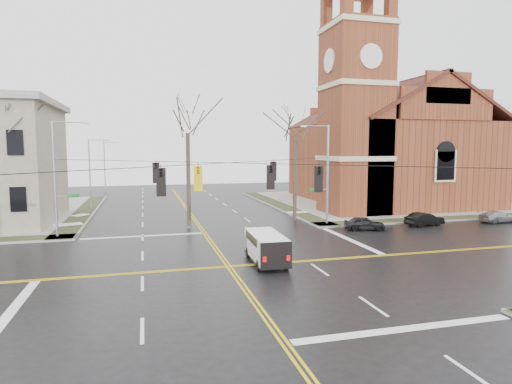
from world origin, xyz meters
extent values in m
plane|color=black|center=(0.00, 0.00, 0.00)|extent=(120.00, 120.00, 0.00)
cube|color=gray|center=(25.00, 25.00, 0.07)|extent=(30.00, 30.00, 0.15)
cube|color=#2A311B|center=(11.20, 25.00, 0.15)|extent=(2.00, 30.00, 0.02)
cube|color=#2A311B|center=(25.00, 11.20, 0.15)|extent=(30.00, 2.00, 0.02)
cube|color=#2A311B|center=(-11.20, 25.00, 0.15)|extent=(2.00, 30.00, 0.02)
cube|color=gold|center=(-0.12, 0.00, 0.01)|extent=(0.12, 100.00, 0.01)
cube|color=gold|center=(0.12, 0.00, 0.01)|extent=(0.12, 100.00, 0.01)
cube|color=gold|center=(0.00, -0.12, 0.01)|extent=(100.00, 0.12, 0.01)
cube|color=gold|center=(0.00, 0.12, 0.01)|extent=(100.00, 0.12, 0.01)
cube|color=silver|center=(5.00, -10.50, 0.01)|extent=(9.50, 0.50, 0.01)
cube|color=silver|center=(-5.00, 10.50, 0.01)|extent=(9.50, 0.50, 0.01)
cube|color=silver|center=(-10.50, -5.00, 0.01)|extent=(0.50, 9.50, 0.01)
cube|color=silver|center=(10.50, 5.00, 0.01)|extent=(0.50, 9.50, 0.01)
cube|color=brown|center=(17.00, 17.00, 10.00)|extent=(6.00, 6.00, 20.00)
cube|color=beige|center=(17.00, 17.00, 19.50)|extent=(6.30, 6.30, 0.50)
cylinder|color=silver|center=(17.00, 13.95, 16.00)|extent=(2.40, 0.15, 2.40)
cylinder|color=silver|center=(13.95, 17.00, 16.00)|extent=(0.15, 2.40, 2.40)
cube|color=brown|center=(26.00, 26.00, 5.00)|extent=(18.00, 24.00, 10.00)
cube|color=brown|center=(16.80, 20.00, 2.20)|extent=(2.00, 5.00, 4.40)
cylinder|color=gray|center=(11.50, 11.50, 4.65)|extent=(0.20, 0.20, 9.00)
cylinder|color=gray|center=(10.90, 11.50, 3.30)|extent=(1.20, 0.06, 0.06)
cube|color=#10601D|center=(10.20, 11.50, 3.30)|extent=(0.90, 0.04, 0.25)
cylinder|color=gray|center=(10.30, 11.50, 9.05)|extent=(2.40, 0.08, 0.08)
cube|color=gray|center=(9.10, 11.50, 9.00)|extent=(0.50, 0.22, 0.15)
cylinder|color=gray|center=(-11.50, 11.50, 4.65)|extent=(0.20, 0.20, 9.00)
cylinder|color=gray|center=(-10.90, 11.50, 3.30)|extent=(1.20, 0.06, 0.06)
cube|color=#10601D|center=(-10.20, 11.50, 3.30)|extent=(0.90, 0.04, 0.25)
cylinder|color=gray|center=(-10.30, 11.50, 9.05)|extent=(2.40, 0.08, 0.08)
cube|color=gray|center=(-9.10, 11.50, 9.00)|extent=(0.50, 0.22, 0.15)
cylinder|color=black|center=(0.00, 0.00, 6.20)|extent=(23.02, 23.02, 0.03)
cylinder|color=black|center=(0.00, 0.00, 6.20)|extent=(23.02, 23.02, 0.03)
imported|color=black|center=(-4.00, -4.00, 5.45)|extent=(0.21, 0.26, 1.30)
imported|color=black|center=(4.00, 4.00, 5.45)|extent=(0.21, 0.26, 1.30)
imported|color=yellow|center=(-2.00, -2.00, 5.45)|extent=(0.21, 0.26, 1.30)
imported|color=black|center=(-4.00, 4.00, 5.45)|extent=(0.21, 0.26, 1.30)
imported|color=black|center=(4.00, -4.00, 5.45)|extent=(0.21, 0.26, 1.30)
imported|color=black|center=(2.00, -2.00, 5.45)|extent=(0.21, 0.26, 1.30)
cylinder|color=gray|center=(-10.80, 28.00, 4.10)|extent=(0.16, 0.16, 8.00)
cylinder|color=gray|center=(-9.80, 28.00, 8.00)|extent=(2.00, 0.07, 0.07)
cube|color=gray|center=(-8.80, 28.00, 7.95)|extent=(0.45, 0.20, 0.13)
cylinder|color=gray|center=(-10.80, 48.00, 4.10)|extent=(0.16, 0.16, 8.00)
cylinder|color=gray|center=(-9.80, 48.00, 8.00)|extent=(2.00, 0.07, 0.07)
cube|color=gray|center=(-8.80, 48.00, 7.95)|extent=(0.45, 0.20, 0.13)
cube|color=white|center=(2.39, 0.18, 1.06)|extent=(1.99, 4.75, 1.50)
cube|color=white|center=(2.46, 2.12, 0.84)|extent=(1.84, 0.86, 1.06)
cube|color=black|center=(2.47, 2.43, 1.33)|extent=(1.64, 0.17, 0.71)
cube|color=black|center=(2.39, 0.36, 1.55)|extent=(1.95, 3.25, 0.49)
cube|color=#B70C0A|center=(1.61, -2.18, 0.88)|extent=(0.21, 0.07, 0.30)
cube|color=#B70C0A|center=(2.99, -2.23, 0.88)|extent=(0.21, 0.07, 0.30)
cube|color=black|center=(2.39, 0.18, 0.29)|extent=(2.04, 4.80, 0.09)
cylinder|color=black|center=(1.63, 1.76, 0.32)|extent=(0.25, 0.64, 0.64)
cylinder|color=black|center=(3.26, 1.69, 0.32)|extent=(0.25, 0.64, 0.64)
cylinder|color=black|center=(1.52, -1.34, 0.32)|extent=(0.25, 0.64, 0.64)
cylinder|color=black|center=(3.14, -1.40, 0.32)|extent=(0.25, 0.64, 0.64)
imported|color=black|center=(13.57, 8.31, 0.59)|extent=(3.69, 2.36, 1.17)
imported|color=black|center=(19.90, 8.72, 0.61)|extent=(3.85, 1.81, 1.22)
imported|color=gray|center=(27.82, 8.51, 0.55)|extent=(3.84, 1.74, 1.09)
cylinder|color=#373023|center=(-14.90, 13.97, 4.21)|extent=(0.36, 0.36, 8.12)
cylinder|color=#373023|center=(-0.96, 13.38, 4.26)|extent=(0.36, 0.36, 8.23)
cylinder|color=#373023|center=(9.32, 14.20, 3.99)|extent=(0.36, 0.36, 7.68)
camera|label=1|loc=(-4.79, -24.57, 7.04)|focal=30.00mm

